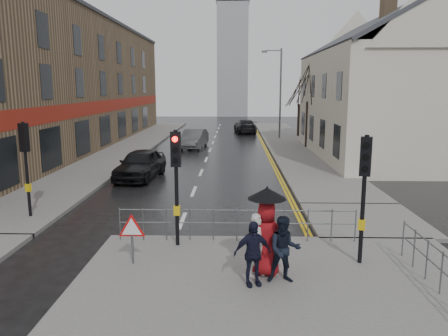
{
  "coord_description": "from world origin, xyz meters",
  "views": [
    {
      "loc": [
        1.86,
        -12.01,
        4.71
      ],
      "look_at": [
        1.44,
        5.44,
        1.48
      ],
      "focal_mm": 35.0,
      "sensor_mm": 36.0,
      "label": 1
    }
  ],
  "objects_px": {
    "pedestrian_b": "(284,250)",
    "car_parked": "(140,164)",
    "pedestrian_with_umbrella": "(266,229)",
    "pedestrian_d": "(252,253)",
    "car_mid": "(194,139)",
    "pedestrian_a": "(258,245)"
  },
  "relations": [
    {
      "from": "pedestrian_a",
      "to": "pedestrian_with_umbrella",
      "type": "height_order",
      "value": "pedestrian_with_umbrella"
    },
    {
      "from": "pedestrian_d",
      "to": "car_mid",
      "type": "xyz_separation_m",
      "value": [
        -3.63,
        24.53,
        -0.18
      ]
    },
    {
      "from": "car_parked",
      "to": "pedestrian_with_umbrella",
      "type": "bearing_deg",
      "value": -57.87
    },
    {
      "from": "pedestrian_a",
      "to": "car_mid",
      "type": "height_order",
      "value": "pedestrian_a"
    },
    {
      "from": "pedestrian_with_umbrella",
      "to": "car_parked",
      "type": "height_order",
      "value": "pedestrian_with_umbrella"
    },
    {
      "from": "pedestrian_b",
      "to": "car_parked",
      "type": "relative_size",
      "value": 0.36
    },
    {
      "from": "pedestrian_with_umbrella",
      "to": "pedestrian_d",
      "type": "height_order",
      "value": "pedestrian_with_umbrella"
    },
    {
      "from": "pedestrian_b",
      "to": "car_parked",
      "type": "distance_m",
      "value": 13.91
    },
    {
      "from": "pedestrian_b",
      "to": "pedestrian_with_umbrella",
      "type": "height_order",
      "value": "pedestrian_with_umbrella"
    },
    {
      "from": "pedestrian_with_umbrella",
      "to": "car_parked",
      "type": "bearing_deg",
      "value": 115.24
    },
    {
      "from": "pedestrian_with_umbrella",
      "to": "pedestrian_d",
      "type": "relative_size",
      "value": 1.42
    },
    {
      "from": "car_parked",
      "to": "car_mid",
      "type": "bearing_deg",
      "value": 88.67
    },
    {
      "from": "pedestrian_with_umbrella",
      "to": "car_parked",
      "type": "distance_m",
      "value": 13.37
    },
    {
      "from": "pedestrian_b",
      "to": "pedestrian_d",
      "type": "height_order",
      "value": "pedestrian_b"
    },
    {
      "from": "pedestrian_d",
      "to": "pedestrian_b",
      "type": "bearing_deg",
      "value": -1.99
    },
    {
      "from": "pedestrian_with_umbrella",
      "to": "pedestrian_b",
      "type": "bearing_deg",
      "value": -45.89
    },
    {
      "from": "pedestrian_a",
      "to": "pedestrian_d",
      "type": "bearing_deg",
      "value": -133.92
    },
    {
      "from": "pedestrian_a",
      "to": "car_mid",
      "type": "distance_m",
      "value": 24.34
    },
    {
      "from": "pedestrian_b",
      "to": "pedestrian_with_umbrella",
      "type": "bearing_deg",
      "value": 132.47
    },
    {
      "from": "pedestrian_with_umbrella",
      "to": "car_mid",
      "type": "xyz_separation_m",
      "value": [
        -3.99,
        23.93,
        -0.57
      ]
    },
    {
      "from": "car_mid",
      "to": "pedestrian_b",
      "type": "bearing_deg",
      "value": -72.69
    },
    {
      "from": "pedestrian_d",
      "to": "car_parked",
      "type": "relative_size",
      "value": 0.34
    }
  ]
}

